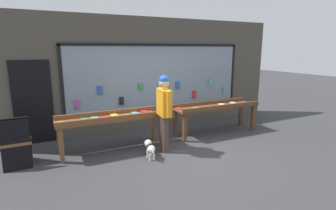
{
  "coord_description": "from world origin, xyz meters",
  "views": [
    {
      "loc": [
        -2.93,
        -4.91,
        2.37
      ],
      "look_at": [
        -0.13,
        0.74,
        1.0
      ],
      "focal_mm": 28.0,
      "sensor_mm": 36.0,
      "label": 1
    }
  ],
  "objects_px": {
    "small_dog": "(150,147)",
    "sandwich_board_sign": "(16,142)",
    "display_table_right": "(216,109)",
    "person_browsing": "(164,107)",
    "display_table_left": "(113,120)"
  },
  "relations": [
    {
      "from": "sandwich_board_sign",
      "to": "small_dog",
      "type": "bearing_deg",
      "value": -20.32
    },
    {
      "from": "display_table_right",
      "to": "sandwich_board_sign",
      "type": "height_order",
      "value": "sandwich_board_sign"
    },
    {
      "from": "display_table_left",
      "to": "small_dog",
      "type": "height_order",
      "value": "display_table_left"
    },
    {
      "from": "display_table_left",
      "to": "small_dog",
      "type": "xyz_separation_m",
      "value": [
        0.6,
        -0.83,
        -0.48
      ]
    },
    {
      "from": "display_table_right",
      "to": "small_dog",
      "type": "bearing_deg",
      "value": -160.68
    },
    {
      "from": "sandwich_board_sign",
      "to": "display_table_left",
      "type": "bearing_deg",
      "value": -2.99
    },
    {
      "from": "display_table_right",
      "to": "person_browsing",
      "type": "relative_size",
      "value": 1.4
    },
    {
      "from": "display_table_right",
      "to": "person_browsing",
      "type": "bearing_deg",
      "value": -162.44
    },
    {
      "from": "sandwich_board_sign",
      "to": "display_table_right",
      "type": "bearing_deg",
      "value": -2.16
    },
    {
      "from": "small_dog",
      "to": "sandwich_board_sign",
      "type": "xyz_separation_m",
      "value": [
        -2.58,
        0.88,
        0.25
      ]
    },
    {
      "from": "display_table_right",
      "to": "small_dog",
      "type": "distance_m",
      "value": 2.54
    },
    {
      "from": "display_table_left",
      "to": "small_dog",
      "type": "bearing_deg",
      "value": -54.25
    },
    {
      "from": "display_table_right",
      "to": "sandwich_board_sign",
      "type": "distance_m",
      "value": 4.94
    },
    {
      "from": "display_table_left",
      "to": "person_browsing",
      "type": "xyz_separation_m",
      "value": [
        1.05,
        -0.61,
        0.34
      ]
    },
    {
      "from": "person_browsing",
      "to": "sandwich_board_sign",
      "type": "relative_size",
      "value": 1.82
    }
  ]
}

